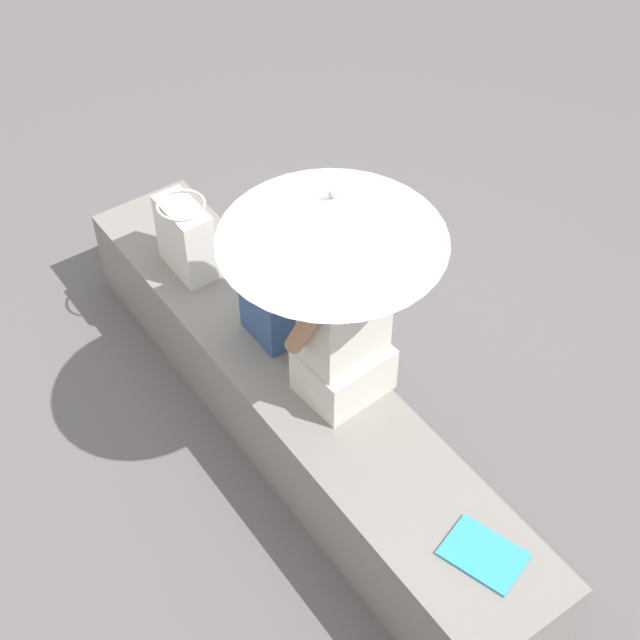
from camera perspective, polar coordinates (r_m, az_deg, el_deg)
ground_plane at (r=4.30m, az=-1.28°, el=-6.95°), size 14.00×14.00×0.00m
stone_bench at (r=4.12m, az=-1.33°, el=-5.08°), size 2.85×0.52×0.44m
person_seated at (r=3.60m, az=1.51°, el=-0.12°), size 0.31×0.48×0.90m
parasol at (r=3.30m, az=0.75°, el=6.15°), size 0.84×0.84×1.00m
handbag_black at (r=4.01m, az=-2.91°, el=0.59°), size 0.25×0.19×0.29m
tote_bag_canvas at (r=4.32m, az=-8.17°, el=5.00°), size 0.30×0.22×0.38m
magazine at (r=3.48m, az=9.88°, el=-13.82°), size 0.33×0.27×0.01m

